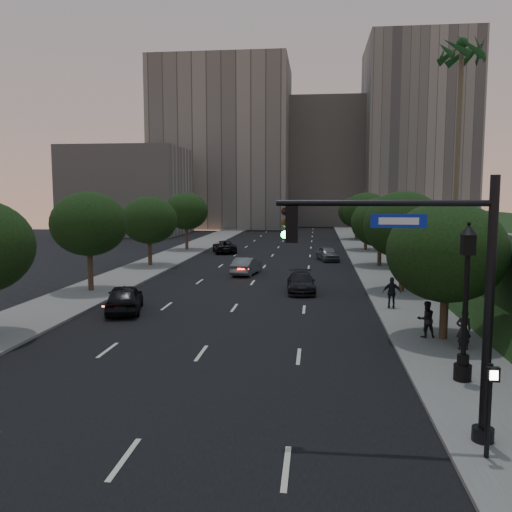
# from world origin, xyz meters

# --- Properties ---
(ground) EXTENTS (160.00, 160.00, 0.00)m
(ground) POSITION_xyz_m (0.00, 0.00, 0.00)
(ground) COLOR black
(ground) RESTS_ON ground
(road_surface) EXTENTS (16.00, 140.00, 0.02)m
(road_surface) POSITION_xyz_m (0.00, 30.00, 0.01)
(road_surface) COLOR black
(road_surface) RESTS_ON ground
(sidewalk_right) EXTENTS (4.50, 140.00, 0.15)m
(sidewalk_right) POSITION_xyz_m (10.25, 30.00, 0.07)
(sidewalk_right) COLOR slate
(sidewalk_right) RESTS_ON ground
(sidewalk_left) EXTENTS (4.50, 140.00, 0.15)m
(sidewalk_left) POSITION_xyz_m (-10.25, 30.00, 0.07)
(sidewalk_left) COLOR slate
(sidewalk_left) RESTS_ON ground
(parapet_wall) EXTENTS (0.35, 90.00, 0.70)m
(parapet_wall) POSITION_xyz_m (13.50, 28.00, 4.35)
(parapet_wall) COLOR slate
(parapet_wall) RESTS_ON embankment
(office_block_left) EXTENTS (26.00, 20.00, 32.00)m
(office_block_left) POSITION_xyz_m (-14.00, 92.00, 16.00)
(office_block_left) COLOR gray
(office_block_left) RESTS_ON ground
(office_block_mid) EXTENTS (22.00, 18.00, 26.00)m
(office_block_mid) POSITION_xyz_m (6.00, 102.00, 13.00)
(office_block_mid) COLOR #A9A59B
(office_block_mid) RESTS_ON ground
(office_block_right) EXTENTS (20.00, 22.00, 36.00)m
(office_block_right) POSITION_xyz_m (24.00, 96.00, 18.00)
(office_block_right) COLOR gray
(office_block_right) RESTS_ON ground
(office_block_filler) EXTENTS (18.00, 16.00, 14.00)m
(office_block_filler) POSITION_xyz_m (-26.00, 70.00, 7.00)
(office_block_filler) COLOR #A9A59B
(office_block_filler) RESTS_ON ground
(tree_right_a) EXTENTS (5.20, 5.20, 6.24)m
(tree_right_a) POSITION_xyz_m (10.30, 8.00, 4.02)
(tree_right_a) COLOR #38281C
(tree_right_a) RESTS_ON ground
(tree_right_b) EXTENTS (5.20, 5.20, 6.74)m
(tree_right_b) POSITION_xyz_m (10.30, 20.00, 4.52)
(tree_right_b) COLOR #38281C
(tree_right_b) RESTS_ON ground
(tree_right_c) EXTENTS (5.20, 5.20, 6.24)m
(tree_right_c) POSITION_xyz_m (10.30, 33.00, 4.02)
(tree_right_c) COLOR #38281C
(tree_right_c) RESTS_ON ground
(tree_right_d) EXTENTS (5.20, 5.20, 6.74)m
(tree_right_d) POSITION_xyz_m (10.30, 47.00, 4.52)
(tree_right_d) COLOR #38281C
(tree_right_d) RESTS_ON ground
(tree_right_e) EXTENTS (5.20, 5.20, 6.24)m
(tree_right_e) POSITION_xyz_m (10.30, 62.00, 4.02)
(tree_right_e) COLOR #38281C
(tree_right_e) RESTS_ON ground
(tree_left_b) EXTENTS (5.00, 5.00, 6.71)m
(tree_left_b) POSITION_xyz_m (-10.30, 18.00, 4.58)
(tree_left_b) COLOR #38281C
(tree_left_b) RESTS_ON ground
(tree_left_c) EXTENTS (5.00, 5.00, 6.34)m
(tree_left_c) POSITION_xyz_m (-10.30, 31.00, 4.21)
(tree_left_c) COLOR #38281C
(tree_left_c) RESTS_ON ground
(tree_left_d) EXTENTS (5.00, 5.00, 6.71)m
(tree_left_d) POSITION_xyz_m (-10.30, 45.00, 4.58)
(tree_left_d) COLOR #38281C
(tree_left_d) RESTS_ON ground
(palm_far) EXTENTS (3.20, 3.20, 15.50)m
(palm_far) POSITION_xyz_m (16.00, 30.00, 17.64)
(palm_far) COLOR #4C4233
(palm_far) RESTS_ON embankment
(traffic_signal_mast) EXTENTS (5.68, 0.56, 7.00)m
(traffic_signal_mast) POSITION_xyz_m (7.92, -2.25, 3.67)
(traffic_signal_mast) COLOR black
(traffic_signal_mast) RESTS_ON ground
(street_lamp) EXTENTS (0.64, 0.64, 5.62)m
(street_lamp) POSITION_xyz_m (9.71, 2.48, 2.63)
(street_lamp) COLOR black
(street_lamp) RESTS_ON ground
(pedestrian_signal) EXTENTS (0.30, 0.33, 2.50)m
(pedestrian_signal) POSITION_xyz_m (8.83, -3.23, 1.57)
(pedestrian_signal) COLOR black
(pedestrian_signal) RESTS_ON ground
(sedan_near_left) EXTENTS (2.93, 4.91, 1.57)m
(sedan_near_left) POSITION_xyz_m (-5.90, 12.31, 0.78)
(sedan_near_left) COLOR black
(sedan_near_left) RESTS_ON ground
(sedan_mid_left) EXTENTS (2.18, 4.51, 1.42)m
(sedan_mid_left) POSITION_xyz_m (-0.98, 27.06, 0.71)
(sedan_mid_left) COLOR #5A5D61
(sedan_mid_left) RESTS_ON ground
(sedan_far_left) EXTENTS (3.61, 5.43, 1.39)m
(sedan_far_left) POSITION_xyz_m (-5.57, 43.18, 0.69)
(sedan_far_left) COLOR black
(sedan_far_left) RESTS_ON ground
(sedan_near_right) EXTENTS (2.13, 4.62, 1.31)m
(sedan_near_right) POSITION_xyz_m (3.67, 19.51, 0.65)
(sedan_near_right) COLOR black
(sedan_near_right) RESTS_ON ground
(sedan_far_right) EXTENTS (2.57, 4.44, 1.42)m
(sedan_far_right) POSITION_xyz_m (5.77, 37.21, 0.71)
(sedan_far_right) COLOR #5B5E62
(sedan_far_right) RESTS_ON ground
(pedestrian_a) EXTENTS (0.61, 0.40, 1.67)m
(pedestrian_a) POSITION_xyz_m (10.72, 6.32, 0.98)
(pedestrian_a) COLOR black
(pedestrian_a) RESTS_ON sidewalk_right
(pedestrian_b) EXTENTS (0.90, 0.77, 1.64)m
(pedestrian_b) POSITION_xyz_m (9.58, 8.15, 0.97)
(pedestrian_b) COLOR black
(pedestrian_b) RESTS_ON sidewalk_right
(pedestrian_c) EXTENTS (1.07, 0.54, 1.75)m
(pedestrian_c) POSITION_xyz_m (8.91, 14.37, 1.03)
(pedestrian_c) COLOR black
(pedestrian_c) RESTS_ON sidewalk_right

